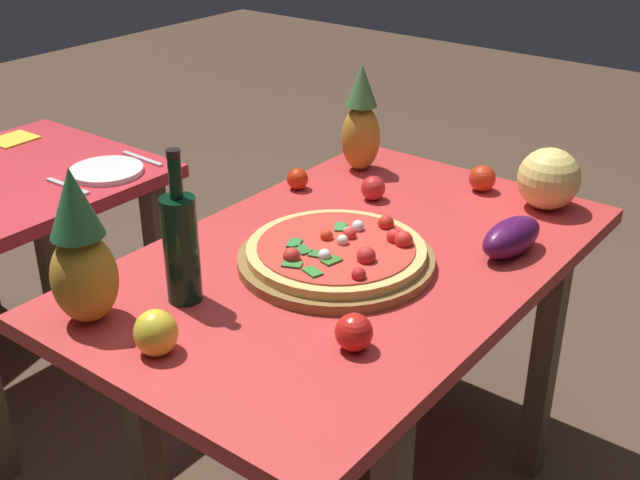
{
  "coord_description": "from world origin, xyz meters",
  "views": [
    {
      "loc": [
        -1.4,
        -0.99,
        1.64
      ],
      "look_at": [
        -0.05,
        0.05,
        0.79
      ],
      "focal_mm": 45.2,
      "sensor_mm": 36.0,
      "label": 1
    }
  ],
  "objects_px": {
    "melon": "(549,179)",
    "pineapple_left": "(81,254)",
    "pizza_board": "(337,260)",
    "tomato_by_bottle": "(482,178)",
    "napkin_folded": "(13,139)",
    "bell_pepper": "(156,333)",
    "pineapple_right": "(361,123)",
    "display_table": "(349,287)",
    "background_table": "(4,217)",
    "wine_bottle": "(181,246)",
    "dinner_plate": "(106,171)",
    "tomato_at_corner": "(297,179)",
    "tomato_near_board": "(354,332)",
    "eggplant": "(511,237)",
    "pizza": "(339,250)",
    "tomato_beside_pepper": "(373,188)",
    "fork_utensil": "(68,186)",
    "knife_utensil": "(142,159)"
  },
  "relations": [
    {
      "from": "pineapple_left",
      "to": "pineapple_right",
      "type": "bearing_deg",
      "value": 2.29
    },
    {
      "from": "pineapple_left",
      "to": "tomato_at_corner",
      "type": "distance_m",
      "value": 0.82
    },
    {
      "from": "wine_bottle",
      "to": "tomato_at_corner",
      "type": "distance_m",
      "value": 0.66
    },
    {
      "from": "display_table",
      "to": "pizza",
      "type": "distance_m",
      "value": 0.14
    },
    {
      "from": "display_table",
      "to": "pizza_board",
      "type": "relative_size",
      "value": 2.92
    },
    {
      "from": "display_table",
      "to": "knife_utensil",
      "type": "bearing_deg",
      "value": 81.94
    },
    {
      "from": "tomato_near_board",
      "to": "napkin_folded",
      "type": "xyz_separation_m",
      "value": [
        0.3,
        1.61,
        -0.04
      ]
    },
    {
      "from": "melon",
      "to": "pineapple_left",
      "type": "bearing_deg",
      "value": 155.05
    },
    {
      "from": "dinner_plate",
      "to": "knife_utensil",
      "type": "xyz_separation_m",
      "value": [
        0.14,
        0.0,
        -0.0
      ]
    },
    {
      "from": "napkin_folded",
      "to": "tomato_beside_pepper",
      "type": "bearing_deg",
      "value": -74.94
    },
    {
      "from": "wine_bottle",
      "to": "tomato_by_bottle",
      "type": "distance_m",
      "value": 0.97
    },
    {
      "from": "pizza_board",
      "to": "tomato_by_bottle",
      "type": "distance_m",
      "value": 0.61
    },
    {
      "from": "wine_bottle",
      "to": "tomato_at_corner",
      "type": "xyz_separation_m",
      "value": [
        0.63,
        0.19,
        -0.1
      ]
    },
    {
      "from": "pineapple_right",
      "to": "knife_utensil",
      "type": "bearing_deg",
      "value": 121.27
    },
    {
      "from": "tomato_near_board",
      "to": "napkin_folded",
      "type": "bearing_deg",
      "value": 79.53
    },
    {
      "from": "pizza_board",
      "to": "pineapple_left",
      "type": "bearing_deg",
      "value": 152.18
    },
    {
      "from": "eggplant",
      "to": "tomato_near_board",
      "type": "height_order",
      "value": "eggplant"
    },
    {
      "from": "tomato_near_board",
      "to": "pineapple_left",
      "type": "bearing_deg",
      "value": 116.29
    },
    {
      "from": "fork_utensil",
      "to": "napkin_folded",
      "type": "height_order",
      "value": "fork_utensil"
    },
    {
      "from": "napkin_folded",
      "to": "bell_pepper",
      "type": "bearing_deg",
      "value": -112.45
    },
    {
      "from": "pizza",
      "to": "tomato_at_corner",
      "type": "relative_size",
      "value": 6.83
    },
    {
      "from": "melon",
      "to": "napkin_folded",
      "type": "relative_size",
      "value": 1.2
    },
    {
      "from": "pineapple_right",
      "to": "eggplant",
      "type": "xyz_separation_m",
      "value": [
        -0.23,
        -0.61,
        -0.1
      ]
    },
    {
      "from": "tomato_beside_pepper",
      "to": "tomato_near_board",
      "type": "relative_size",
      "value": 0.9
    },
    {
      "from": "wine_bottle",
      "to": "dinner_plate",
      "type": "bearing_deg",
      "value": 63.08
    },
    {
      "from": "pizza_board",
      "to": "background_table",
      "type": "bearing_deg",
      "value": 99.54
    },
    {
      "from": "pizza",
      "to": "melon",
      "type": "bearing_deg",
      "value": -22.15
    },
    {
      "from": "knife_utensil",
      "to": "bell_pepper",
      "type": "bearing_deg",
      "value": -127.58
    },
    {
      "from": "pineapple_right",
      "to": "tomato_at_corner",
      "type": "relative_size",
      "value": 5.19
    },
    {
      "from": "melon",
      "to": "tomato_beside_pepper",
      "type": "xyz_separation_m",
      "value": [
        -0.24,
        0.4,
        -0.05
      ]
    },
    {
      "from": "pizza_board",
      "to": "dinner_plate",
      "type": "distance_m",
      "value": 0.89
    },
    {
      "from": "pizza",
      "to": "pineapple_right",
      "type": "xyz_separation_m",
      "value": [
        0.53,
        0.31,
        0.1
      ]
    },
    {
      "from": "background_table",
      "to": "tomato_at_corner",
      "type": "distance_m",
      "value": 0.91
    },
    {
      "from": "wine_bottle",
      "to": "dinner_plate",
      "type": "distance_m",
      "value": 0.82
    },
    {
      "from": "eggplant",
      "to": "napkin_folded",
      "type": "relative_size",
      "value": 1.43
    },
    {
      "from": "tomato_at_corner",
      "to": "display_table",
      "type": "bearing_deg",
      "value": -124.21
    },
    {
      "from": "pineapple_right",
      "to": "tomato_near_board",
      "type": "bearing_deg",
      "value": -145.57
    },
    {
      "from": "background_table",
      "to": "wine_bottle",
      "type": "distance_m",
      "value": 0.99
    },
    {
      "from": "pineapple_right",
      "to": "melon",
      "type": "bearing_deg",
      "value": -82.08
    },
    {
      "from": "pizza_board",
      "to": "pineapple_right",
      "type": "xyz_separation_m",
      "value": [
        0.53,
        0.31,
        0.13
      ]
    },
    {
      "from": "pineapple_left",
      "to": "eggplant",
      "type": "relative_size",
      "value": 1.7
    },
    {
      "from": "display_table",
      "to": "fork_utensil",
      "type": "bearing_deg",
      "value": 99.82
    },
    {
      "from": "fork_utensil",
      "to": "pineapple_left",
      "type": "bearing_deg",
      "value": -123.88
    },
    {
      "from": "display_table",
      "to": "background_table",
      "type": "xyz_separation_m",
      "value": [
        -0.24,
        1.11,
        -0.04
      ]
    },
    {
      "from": "background_table",
      "to": "pizza_board",
      "type": "relative_size",
      "value": 1.84
    },
    {
      "from": "bell_pepper",
      "to": "napkin_folded",
      "type": "bearing_deg",
      "value": 67.55
    },
    {
      "from": "eggplant",
      "to": "knife_utensil",
      "type": "relative_size",
      "value": 1.11
    },
    {
      "from": "napkin_folded",
      "to": "pizza",
      "type": "bearing_deg",
      "value": -91.49
    },
    {
      "from": "pizza",
      "to": "bell_pepper",
      "type": "xyz_separation_m",
      "value": [
        -0.51,
        0.07,
        0.0
      ]
    },
    {
      "from": "tomato_by_bottle",
      "to": "napkin_folded",
      "type": "height_order",
      "value": "tomato_by_bottle"
    }
  ]
}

